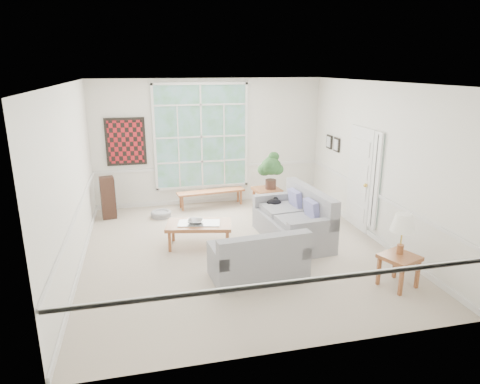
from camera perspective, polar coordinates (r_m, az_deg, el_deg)
The scene contains 24 objects.
floor at distance 7.99m, azimuth -0.38°, elevation -7.72°, with size 5.50×6.00×0.01m, color #B5A693.
ceiling at distance 7.29m, azimuth -0.42°, elevation 14.36°, with size 5.50×6.00×0.02m, color white.
wall_back at distance 10.39m, azimuth -4.09°, elevation 6.62°, with size 5.50×0.02×3.00m, color white.
wall_front at distance 4.75m, azimuth 7.67°, elevation -5.52°, with size 5.50×0.02×3.00m, color white.
wall_left at distance 7.41m, azimuth -21.62°, elevation 1.49°, with size 0.02×6.00×3.00m, color white.
wall_right at distance 8.52m, azimuth 17.98°, elevation 3.68°, with size 0.02×6.00×3.00m, color white.
window_back at distance 10.29m, azimuth -5.17°, elevation 7.35°, with size 2.30×0.08×2.40m, color white.
entry_door at distance 9.11m, azimuth 15.61°, elevation 1.75°, with size 0.08×0.90×2.10m, color white.
door_sidelight at distance 8.56m, azimuth 17.65°, elevation 1.34°, with size 0.08×0.26×1.90m, color white.
wall_art at distance 10.20m, azimuth -15.00°, elevation 6.49°, with size 0.90×0.06×1.10m, color #5D1215.
wall_frame_near at distance 10.00m, azimuth 12.71°, elevation 6.17°, with size 0.04×0.26×0.32m, color black.
wall_frame_far at distance 10.36m, azimuth 11.76°, elevation 6.57°, with size 0.04×0.26×0.32m, color black.
loveseat_right at distance 8.31m, azimuth 6.99°, elevation -3.12°, with size 0.96×1.86×1.00m, color gray.
loveseat_front at distance 6.88m, azimuth 2.43°, elevation -8.15°, with size 1.49×0.77×0.81m, color gray.
coffee_table at distance 8.10m, azimuth -5.44°, elevation -5.67°, with size 1.20×0.66×0.45m, color brown.
pewter_bowl at distance 8.01m, azimuth -6.01°, elevation -3.90°, with size 0.36×0.36×0.09m, color #A5A5AA.
window_bench at distance 10.35m, azimuth -3.87°, elevation -0.87°, with size 1.64×0.32×0.38m, color brown.
end_table at distance 9.89m, azimuth 3.58°, elevation -1.13°, with size 0.57×0.57×0.57m, color brown.
houseplant at distance 9.69m, azimuth 4.15°, elevation 2.87°, with size 0.50×0.50×0.85m, color #295227, non-canonical shape.
side_table at distance 7.08m, azimuth 20.33°, elevation -9.83°, with size 0.50×0.50×0.51m, color brown.
table_lamp at distance 6.93m, azimuth 20.78°, elevation -5.25°, with size 0.37×0.37×0.64m, color white, non-canonical shape.
pet_bed at distance 9.79m, azimuth -10.48°, elevation -2.89°, with size 0.46×0.46×0.14m, color gray.
floor_speaker at distance 9.87m, azimuth -17.20°, elevation -0.73°, with size 0.30×0.23×0.95m, color #382118.
cat at distance 8.80m, azimuth 4.55°, elevation -1.34°, with size 0.31×0.22×0.14m, color black.
Camera 1 is at (-1.61, -7.11, 3.27)m, focal length 32.00 mm.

